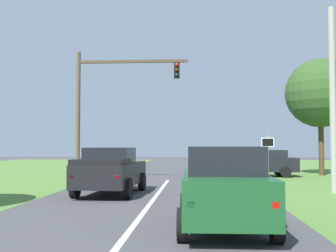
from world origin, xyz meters
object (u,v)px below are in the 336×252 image
object	(u,v)px
oak_tree_right	(320,93)
red_suv_near	(224,186)
keep_moving_sign	(268,154)
traffic_light	(106,96)
crossing_suv_far	(260,162)
pickup_truck_lead	(111,170)
utility_pole_right	(333,99)

from	to	relation	value
oak_tree_right	red_suv_near	bearing A→B (deg)	-113.01
keep_moving_sign	red_suv_near	bearing A→B (deg)	-105.81
traffic_light	crossing_suv_far	distance (m)	11.00
oak_tree_right	crossing_suv_far	size ratio (longest dim) A/B	1.67
red_suv_near	traffic_light	bearing A→B (deg)	113.43
pickup_truck_lead	oak_tree_right	xyz separation A→B (m)	(12.20, 11.91, 4.66)
keep_moving_sign	oak_tree_right	xyz separation A→B (m)	(5.20, 8.93, 4.03)
pickup_truck_lead	utility_pole_right	distance (m)	9.96
keep_moving_sign	oak_tree_right	world-z (taller)	oak_tree_right
traffic_light	crossing_suv_far	bearing A→B (deg)	23.39
traffic_light	crossing_suv_far	xyz separation A→B (m)	(9.42, 4.07, -3.96)
pickup_truck_lead	traffic_light	size ratio (longest dim) A/B	0.67
keep_moving_sign	utility_pole_right	distance (m)	3.95
red_suv_near	keep_moving_sign	bearing A→B (deg)	74.19
pickup_truck_lead	utility_pole_right	world-z (taller)	utility_pole_right
red_suv_near	crossing_suv_far	distance (m)	17.82
crossing_suv_far	utility_pole_right	xyz separation A→B (m)	(1.61, -9.53, 3.09)
red_suv_near	keep_moving_sign	size ratio (longest dim) A/B	1.74
red_suv_near	utility_pole_right	distance (m)	9.95
keep_moving_sign	crossing_suv_far	size ratio (longest dim) A/B	0.53
red_suv_near	utility_pole_right	world-z (taller)	utility_pole_right
utility_pole_right	red_suv_near	bearing A→B (deg)	-123.49
oak_tree_right	crossing_suv_far	world-z (taller)	oak_tree_right
traffic_light	keep_moving_sign	world-z (taller)	traffic_light
red_suv_near	oak_tree_right	bearing A→B (deg)	66.99
pickup_truck_lead	crossing_suv_far	xyz separation A→B (m)	(7.82, 10.53, -0.07)
oak_tree_right	utility_pole_right	distance (m)	11.37
utility_pole_right	pickup_truck_lead	bearing A→B (deg)	-173.96
pickup_truck_lead	oak_tree_right	size ratio (longest dim) A/B	0.63
crossing_suv_far	utility_pole_right	world-z (taller)	utility_pole_right
traffic_light	keep_moving_sign	bearing A→B (deg)	-22.04
traffic_light	oak_tree_right	size ratio (longest dim) A/B	0.93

